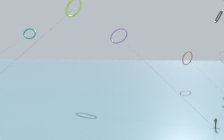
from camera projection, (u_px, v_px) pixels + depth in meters
name	position (u px, v px, depth m)	size (l,w,h in m)	color
sea_water	(137.00, 70.00, 113.13)	(400.00, 200.00, 0.08)	slate
surfer_navy	(216.00, 124.00, 28.89)	(1.40, 0.61, 1.70)	navy
kite_lime	(74.00, 8.00, 34.60)	(14.98, 20.44, 21.34)	#8CC62D
kite_crimson	(188.00, 58.00, 60.49)	(4.58, 48.38, 11.49)	red
kite_teal	(29.00, 34.00, 51.33)	(4.13, 34.42, 17.86)	teal
kite_charcoal	(219.00, 17.00, 57.51)	(2.28, 48.53, 23.91)	black
kite_violet	(119.00, 36.00, 48.57)	(20.35, 20.78, 17.56)	purple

